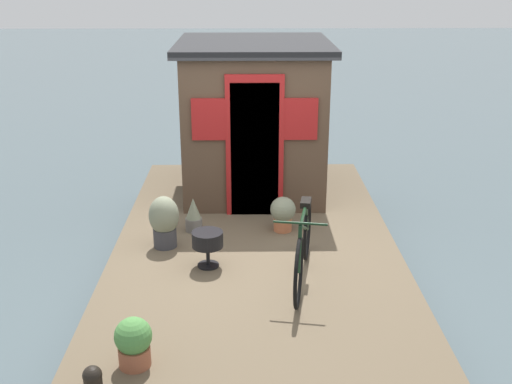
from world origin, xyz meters
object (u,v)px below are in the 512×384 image
(potted_plant_rosemary, at_px, (164,221))
(mooring_bollard, at_px, (93,379))
(bicycle, at_px, (303,246))
(potted_plant_sage, at_px, (283,213))
(charcoal_grill, at_px, (208,241))
(potted_plant_basil, at_px, (194,215))
(potted_plant_ivy, at_px, (134,342))
(houseboat_cabin, at_px, (254,117))

(potted_plant_rosemary, xyz_separation_m, mooring_bollard, (-2.57, 0.23, -0.21))
(bicycle, height_order, potted_plant_sage, bicycle)
(potted_plant_rosemary, relative_size, potted_plant_sage, 1.42)
(potted_plant_rosemary, distance_m, potted_plant_sage, 1.43)
(potted_plant_rosemary, distance_m, charcoal_grill, 0.72)
(bicycle, distance_m, charcoal_grill, 1.03)
(potted_plant_basil, relative_size, potted_plant_ivy, 0.98)
(potted_plant_basil, height_order, mooring_bollard, potted_plant_basil)
(charcoal_grill, bearing_deg, bicycle, -107.89)
(charcoal_grill, bearing_deg, potted_plant_ivy, 164.36)
(potted_plant_sage, bearing_deg, potted_plant_ivy, 153.51)
(potted_plant_basil, bearing_deg, houseboat_cabin, -26.12)
(houseboat_cabin, bearing_deg, potted_plant_ivy, 166.54)
(houseboat_cabin, relative_size, potted_plant_ivy, 5.09)
(potted_plant_ivy, relative_size, mooring_bollard, 1.98)
(charcoal_grill, height_order, mooring_bollard, charcoal_grill)
(potted_plant_ivy, height_order, charcoal_grill, potted_plant_ivy)
(potted_plant_sage, relative_size, potted_plant_ivy, 1.00)
(potted_plant_basil, distance_m, potted_plant_ivy, 2.70)
(bicycle, distance_m, potted_plant_rosemary, 1.71)
(potted_plant_rosemary, xyz_separation_m, charcoal_grill, (-0.51, -0.52, -0.02))
(bicycle, relative_size, potted_plant_rosemary, 2.80)
(potted_plant_basil, xyz_separation_m, mooring_bollard, (-3.01, 0.53, -0.09))
(potted_plant_sage, distance_m, charcoal_grill, 1.26)
(potted_plant_ivy, bearing_deg, charcoal_grill, -15.64)
(potted_plant_ivy, bearing_deg, bicycle, -45.77)
(potted_plant_ivy, distance_m, mooring_bollard, 0.43)
(potted_plant_rosemary, distance_m, mooring_bollard, 2.59)
(mooring_bollard, bearing_deg, potted_plant_rosemary, -5.17)
(bicycle, height_order, mooring_bollard, bicycle)
(potted_plant_basil, height_order, potted_plant_rosemary, potted_plant_rosemary)
(potted_plant_sage, height_order, charcoal_grill, potted_plant_sage)
(potted_plant_basil, xyz_separation_m, potted_plant_rosemary, (-0.44, 0.29, 0.12))
(potted_plant_rosemary, bearing_deg, potted_plant_sage, -72.52)
(potted_plant_ivy, height_order, mooring_bollard, potted_plant_ivy)
(charcoal_grill, distance_m, mooring_bollard, 2.21)
(bicycle, bearing_deg, houseboat_cabin, 9.50)
(bicycle, relative_size, mooring_bollard, 7.86)
(houseboat_cabin, distance_m, potted_plant_basil, 1.89)
(bicycle, bearing_deg, potted_plant_ivy, 134.23)
(potted_plant_basil, height_order, potted_plant_ivy, potted_plant_ivy)
(bicycle, relative_size, charcoal_grill, 4.27)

